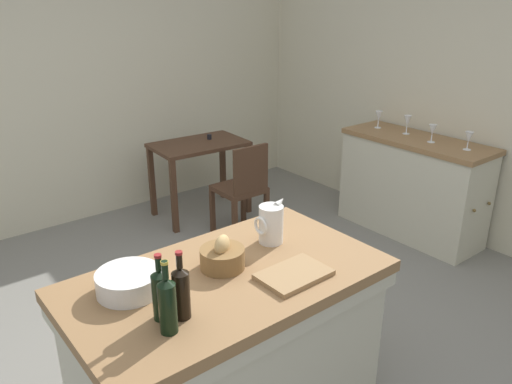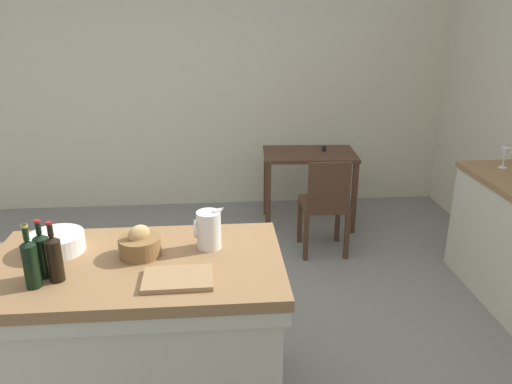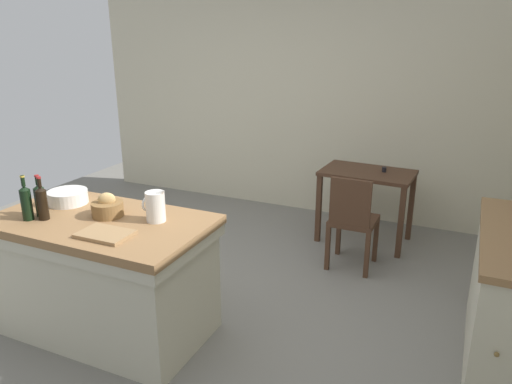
# 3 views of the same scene
# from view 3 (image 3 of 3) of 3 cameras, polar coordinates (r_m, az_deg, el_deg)

# --- Properties ---
(ground_plane) EXTENTS (6.76, 6.76, 0.00)m
(ground_plane) POSITION_cam_3_polar(r_m,az_deg,el_deg) (4.01, -7.93, -13.43)
(ground_plane) COLOR slate
(wall_back) EXTENTS (5.32, 0.12, 2.60)m
(wall_back) POSITION_cam_3_polar(r_m,az_deg,el_deg) (5.82, 5.31, 10.47)
(wall_back) COLOR beige
(wall_back) RESTS_ON ground
(island_table) EXTENTS (1.51, 0.86, 0.88)m
(island_table) POSITION_cam_3_polar(r_m,az_deg,el_deg) (3.66, -17.22, -8.89)
(island_table) COLOR olive
(island_table) RESTS_ON ground
(writing_desk) EXTENTS (0.93, 0.61, 0.80)m
(writing_desk) POSITION_cam_3_polar(r_m,az_deg,el_deg) (5.06, 12.85, 1.04)
(writing_desk) COLOR #472D1E
(writing_desk) RESTS_ON ground
(wooden_chair) EXTENTS (0.41, 0.41, 0.89)m
(wooden_chair) POSITION_cam_3_polar(r_m,az_deg,el_deg) (4.47, 11.20, -3.14)
(wooden_chair) COLOR #472D1E
(wooden_chair) RESTS_ON ground
(pitcher) EXTENTS (0.17, 0.13, 0.25)m
(pitcher) POSITION_cam_3_polar(r_m,az_deg,el_deg) (3.33, -11.65, -1.64)
(pitcher) COLOR silver
(pitcher) RESTS_ON island_table
(wash_bowl) EXTENTS (0.29, 0.29, 0.10)m
(wash_bowl) POSITION_cam_3_polar(r_m,az_deg,el_deg) (3.87, -21.15, -0.55)
(wash_bowl) COLOR silver
(wash_bowl) RESTS_ON island_table
(bread_basket) EXTENTS (0.22, 0.22, 0.17)m
(bread_basket) POSITION_cam_3_polar(r_m,az_deg,el_deg) (3.52, -16.98, -1.78)
(bread_basket) COLOR brown
(bread_basket) RESTS_ON island_table
(cutting_board) EXTENTS (0.33, 0.23, 0.02)m
(cutting_board) POSITION_cam_3_polar(r_m,az_deg,el_deg) (3.21, -17.24, -4.72)
(cutting_board) COLOR #99754C
(cutting_board) RESTS_ON island_table
(wine_bottle_dark) EXTENTS (0.07, 0.07, 0.30)m
(wine_bottle_dark) POSITION_cam_3_polar(r_m,az_deg,el_deg) (3.59, -23.74, -1.11)
(wine_bottle_dark) COLOR black
(wine_bottle_dark) RESTS_ON island_table
(wine_bottle_amber) EXTENTS (0.07, 0.07, 0.29)m
(wine_bottle_amber) POSITION_cam_3_polar(r_m,az_deg,el_deg) (3.67, -23.95, -0.79)
(wine_bottle_amber) COLOR black
(wine_bottle_amber) RESTS_ON island_table
(wine_bottle_green) EXTENTS (0.07, 0.07, 0.31)m
(wine_bottle_green) POSITION_cam_3_polar(r_m,az_deg,el_deg) (3.62, -25.29, -1.07)
(wine_bottle_green) COLOR black
(wine_bottle_green) RESTS_ON island_table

